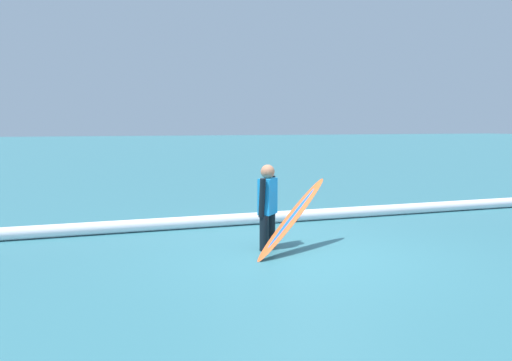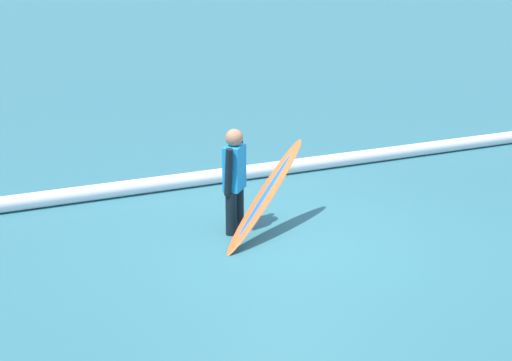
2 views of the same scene
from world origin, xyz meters
name	(u,v)px [view 2 (image 2 of 2)]	position (x,y,z in m)	size (l,w,h in m)	color
ground_plane	(286,238)	(0.00, 0.00, 0.00)	(178.96, 178.96, 0.00)	teal
surfer	(235,176)	(0.46, -0.54, 0.74)	(0.39, 0.45, 1.34)	black
surfboard	(266,194)	(0.16, -0.24, 0.54)	(1.59, 1.06, 1.10)	#E55926
wave_crest_foreground	(323,162)	(-2.09, -2.53, 0.12)	(0.23, 0.23, 20.52)	white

